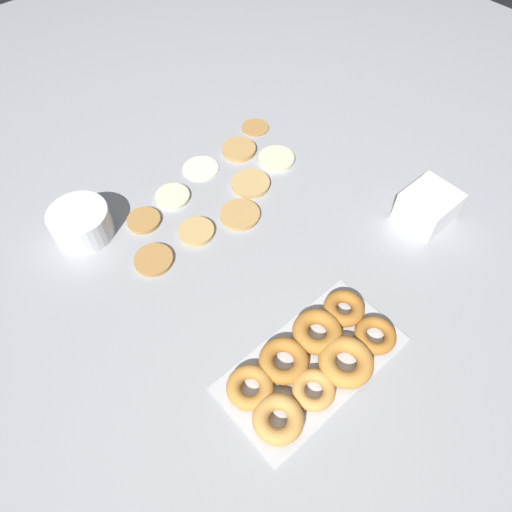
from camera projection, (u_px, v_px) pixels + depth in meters
The scene contains 14 objects.
ground_plane at pixel (244, 219), 1.14m from camera, with size 3.00×3.00×0.00m, color #9EA0A5.
pancake_0 at pixel (197, 231), 1.11m from camera, with size 0.09×0.09×0.01m, color tan.
pancake_1 at pixel (239, 150), 1.29m from camera, with size 0.09×0.09×0.01m, color tan.
pancake_2 at pixel (144, 220), 1.13m from camera, with size 0.08×0.08×0.01m, color #B27F42.
pancake_3 at pixel (201, 168), 1.25m from camera, with size 0.10×0.10×0.01m, color silver.
pancake_4 at pixel (276, 159), 1.27m from camera, with size 0.10×0.10×0.01m, color beige.
pancake_5 at pixel (239, 215), 1.14m from camera, with size 0.10×0.10×0.01m, color tan.
pancake_6 at pixel (251, 184), 1.21m from camera, with size 0.10×0.10×0.01m, color tan.
pancake_7 at pixel (173, 196), 1.18m from camera, with size 0.09×0.09×0.01m, color beige.
pancake_8 at pixel (154, 260), 1.06m from camera, with size 0.09×0.09×0.01m, color #B27F42.
pancake_9 at pixel (255, 127), 1.35m from camera, with size 0.08×0.08×0.01m, color #B27F42.
donut_tray at pixel (314, 361), 0.90m from camera, with size 0.38×0.20×0.04m.
batter_bowl at pixel (81, 223), 1.09m from camera, with size 0.14×0.14×0.07m.
container_stack at pixel (428, 207), 1.11m from camera, with size 0.12×0.11×0.09m.
Camera 1 is at (-0.47, -0.59, 0.87)m, focal length 32.00 mm.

